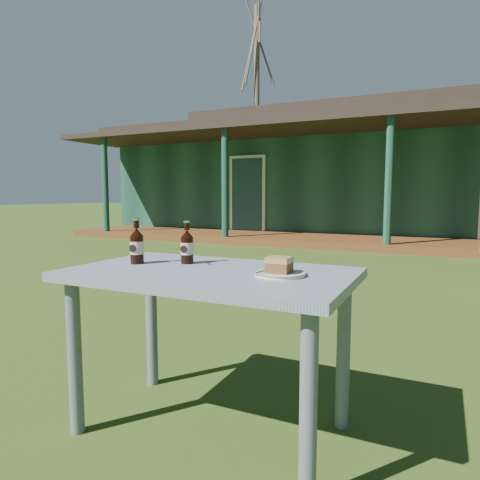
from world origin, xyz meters
The scene contains 10 objects.
ground centered at (0.00, 0.00, 0.00)m, with size 80.00×80.00×0.00m, color #334916.
pavilion centered at (0.00, 9.39, 1.61)m, with size 15.80×8.30×3.45m.
tree_left centered at (-8.00, 17.50, 5.25)m, with size 0.28×0.28×10.50m, color brown.
cafe_table centered at (0.00, -1.60, 0.62)m, with size 1.20×0.70×0.72m.
plate centered at (0.32, -1.59, 0.73)m, with size 0.20×0.20×0.01m.
cake_slice centered at (0.31, -1.60, 0.77)m, with size 0.09×0.09×0.06m.
fork centered at (0.25, -1.60, 0.74)m, with size 0.01×0.14×0.00m, color silver.
cola_bottle_near centered at (-0.18, -1.49, 0.80)m, with size 0.06×0.06×0.20m.
cola_bottle_far centered at (-0.39, -1.60, 0.80)m, with size 0.06×0.06×0.21m.
bottle_cap centered at (-0.07, -1.49, 0.72)m, with size 0.03×0.03×0.01m, color silver.
Camera 1 is at (0.89, -3.17, 1.04)m, focal length 32.00 mm.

